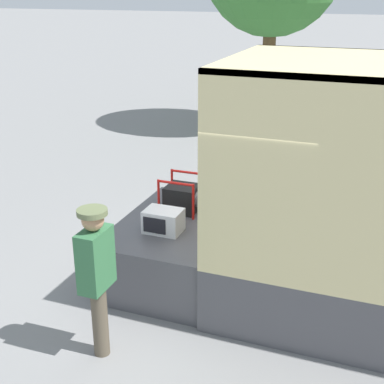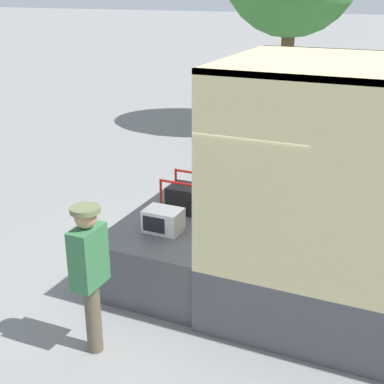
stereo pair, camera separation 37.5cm
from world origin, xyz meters
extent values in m
plane|color=gray|center=(0.00, 0.00, 0.00)|extent=(160.00, 160.00, 0.00)
cylinder|color=yellow|center=(1.49, 0.33, 1.03)|extent=(0.31, 0.31, 0.38)
cube|color=#4C4C51|center=(-0.76, 0.00, 0.42)|extent=(1.52, 2.34, 0.84)
cube|color=white|center=(-0.80, -0.39, 0.99)|extent=(0.50, 0.36, 0.31)
cube|color=black|center=(-0.85, -0.57, 0.99)|extent=(0.32, 0.01, 0.21)
cube|color=black|center=(-0.83, 0.38, 1.03)|extent=(0.45, 0.42, 0.38)
cylinder|color=slate|center=(-0.65, 0.38, 1.05)|extent=(0.17, 0.23, 0.23)
cylinder|color=red|center=(-1.10, 0.13, 1.10)|extent=(0.04, 0.04, 0.53)
cylinder|color=red|center=(-0.57, 0.13, 1.10)|extent=(0.04, 0.04, 0.53)
cylinder|color=red|center=(-1.10, 0.63, 1.10)|extent=(0.04, 0.04, 0.53)
cylinder|color=red|center=(-0.57, 0.63, 1.10)|extent=(0.04, 0.04, 0.53)
cylinder|color=red|center=(-0.83, 0.13, 1.35)|extent=(0.53, 0.04, 0.04)
cylinder|color=red|center=(-0.83, 0.63, 1.35)|extent=(0.53, 0.04, 0.04)
cylinder|color=brown|center=(-0.87, -2.01, 0.43)|extent=(0.18, 0.18, 0.87)
cube|color=#336B42|center=(-0.87, -2.01, 1.21)|extent=(0.24, 0.44, 0.69)
sphere|color=tan|center=(-0.87, -2.01, 1.67)|extent=(0.24, 0.24, 0.24)
cylinder|color=#606B47|center=(-0.87, -2.01, 1.76)|extent=(0.32, 0.32, 0.06)
cylinder|color=brown|center=(-1.54, 8.67, 1.40)|extent=(0.36, 0.36, 2.79)
camera|label=1|loc=(1.89, -6.36, 3.94)|focal=50.00mm
camera|label=2|loc=(2.23, -6.22, 3.94)|focal=50.00mm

